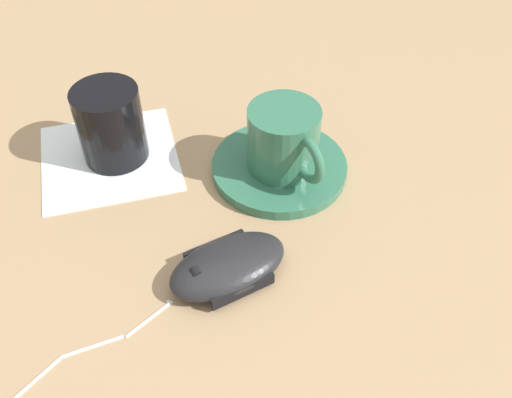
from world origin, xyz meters
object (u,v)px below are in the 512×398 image
object	(u,v)px
coffee_cup	(285,140)
drinking_glass	(111,124)
computer_mouse	(228,266)
saucer	(279,167)

from	to	relation	value
coffee_cup	drinking_glass	bearing A→B (deg)	-94.39
coffee_cup	computer_mouse	world-z (taller)	coffee_cup
drinking_glass	coffee_cup	bearing A→B (deg)	85.61
coffee_cup	drinking_glass	size ratio (longest dim) A/B	1.13
saucer	drinking_glass	xyz separation A→B (m)	(-0.01, -0.19, 0.04)
saucer	computer_mouse	world-z (taller)	computer_mouse
drinking_glass	computer_mouse	bearing A→B (deg)	42.69
coffee_cup	computer_mouse	size ratio (longest dim) A/B	0.74
saucer	drinking_glass	bearing A→B (deg)	-93.47
saucer	computer_mouse	distance (m)	0.16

